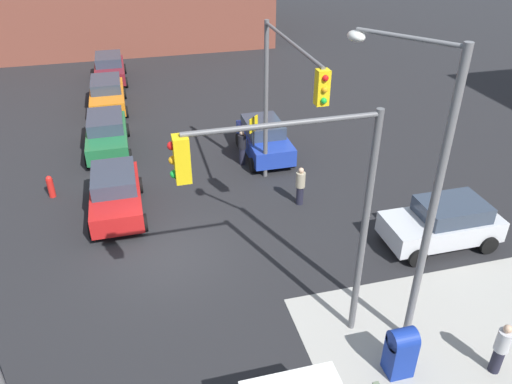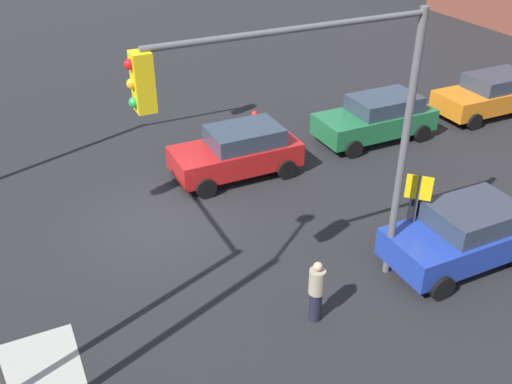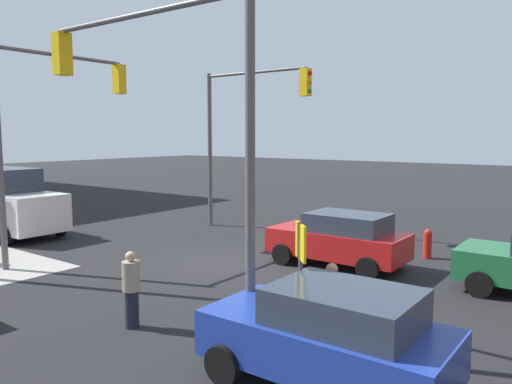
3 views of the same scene
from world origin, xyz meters
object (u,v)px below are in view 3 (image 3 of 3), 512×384
traffic_signal_ne_corner (53,114)px  sedan_red (340,238)px  traffic_signal_se_corner (245,118)px  van_white_delivery (7,202)px  traffic_signal_nw_corner (159,98)px  pedestrian_crossing (131,288)px  fire_hydrant (428,243)px  sedan_blue (330,335)px  pedestrian_waiting (331,306)px

traffic_signal_ne_corner → sedan_red: (-7.69, -4.43, -3.74)m
traffic_signal_se_corner → van_white_delivery: (7.04, 6.30, -3.33)m
traffic_signal_nw_corner → pedestrian_crossing: 3.91m
fire_hydrant → van_white_delivery: size_ratio=0.17×
sedan_red → van_white_delivery: 13.27m
traffic_signal_nw_corner → traffic_signal_ne_corner: (6.68, -1.75, -0.08)m
traffic_signal_ne_corner → fire_hydrant: 12.46m
traffic_signal_ne_corner → sedan_blue: (-10.90, 2.23, -3.74)m
traffic_signal_nw_corner → sedan_red: 7.33m
fire_hydrant → traffic_signal_ne_corner: bearing=36.2°
traffic_signal_ne_corner → pedestrian_waiting: 11.01m
traffic_signal_nw_corner → van_white_delivery: size_ratio=1.20×
traffic_signal_nw_corner → pedestrian_waiting: 5.31m
sedan_blue → pedestrian_crossing: sedan_blue is taller
traffic_signal_nw_corner → traffic_signal_se_corner: 10.18m
traffic_signal_nw_corner → sedan_blue: size_ratio=1.69×
van_white_delivery → pedestrian_waiting: size_ratio=3.30×
traffic_signal_ne_corner → traffic_signal_se_corner: bearing=-104.9°
sedan_red → pedestrian_waiting: bearing=115.5°
van_white_delivery → pedestrian_crossing: van_white_delivery is taller
sedan_red → van_white_delivery: size_ratio=0.75×
traffic_signal_nw_corner → traffic_signal_se_corner: (4.75, -9.00, -0.06)m
fire_hydrant → sedan_red: 3.13m
fire_hydrant → pedestrian_crossing: 9.87m
fire_hydrant → van_white_delivery: (14.61, 6.00, 0.79)m
sedan_blue → sedan_red: (3.22, -6.65, 0.00)m
fire_hydrant → sedan_blue: size_ratio=0.24×
van_white_delivery → sedan_red: bearing=-164.8°
pedestrian_waiting → traffic_signal_se_corner: bearing=79.2°
sedan_blue → pedestrian_waiting: pedestrian_waiting is taller
pedestrian_waiting → traffic_signal_nw_corner: bearing=134.9°
fire_hydrant → traffic_signal_nw_corner: bearing=72.0°
sedan_red → pedestrian_crossing: size_ratio=2.56×
traffic_signal_ne_corner → van_white_delivery: traffic_signal_ne_corner is taller
fire_hydrant → pedestrian_crossing: (3.00, 9.40, 0.33)m
sedan_blue → van_white_delivery: size_ratio=0.71×
traffic_signal_se_corner → van_white_delivery: bearing=41.8°
pedestrian_crossing → pedestrian_waiting: size_ratio=0.97×
traffic_signal_ne_corner → fire_hydrant: size_ratio=6.91×
pedestrian_crossing → van_white_delivery: bearing=40.9°
traffic_signal_nw_corner → van_white_delivery: bearing=-12.9°
traffic_signal_nw_corner → fire_hydrant: (-2.82, -8.70, -4.18)m
traffic_signal_ne_corner → pedestrian_waiting: traffic_signal_ne_corner is taller
traffic_signal_se_corner → fire_hydrant: bearing=177.7°
traffic_signal_nw_corner → sedan_red: traffic_signal_nw_corner is taller
fire_hydrant → van_white_delivery: 15.81m
traffic_signal_nw_corner → traffic_signal_ne_corner: size_ratio=1.00×
sedan_blue → pedestrian_crossing: bearing=2.9°
van_white_delivery → pedestrian_waiting: van_white_delivery is taller
traffic_signal_nw_corner → pedestrian_crossing: bearing=75.7°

